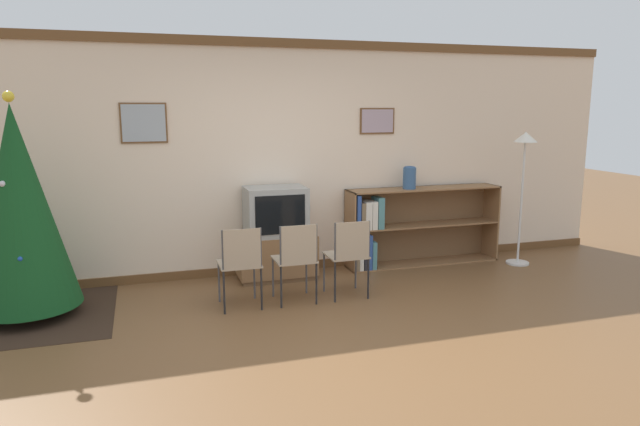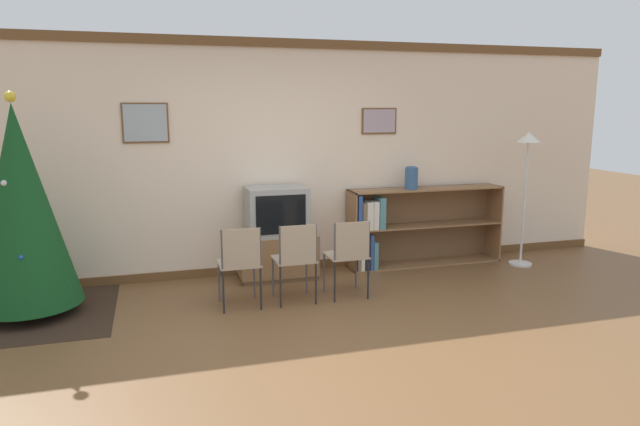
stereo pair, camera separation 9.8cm
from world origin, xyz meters
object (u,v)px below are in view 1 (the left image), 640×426
vase (409,177)px  bookshelf (399,227)px  television (276,211)px  tv_console (276,256)px  standing_lamp (524,164)px  christmas_tree (19,208)px  folding_chair_center (296,258)px  folding_chair_left (241,262)px  folding_chair_right (349,253)px

vase → bookshelf: bearing=163.9°
television → bookshelf: (1.58, 0.09, -0.30)m
tv_console → television: bearing=-90.0°
standing_lamp → christmas_tree: bearing=-178.3°
folding_chair_center → bookshelf: bookshelf is taller
tv_console → folding_chair_left: (-0.56, -0.89, 0.22)m
folding_chair_center → standing_lamp: 3.19m
christmas_tree → folding_chair_left: christmas_tree is taller
folding_chair_right → bookshelf: size_ratio=0.42×
television → christmas_tree: bearing=-169.2°
tv_console → television: 0.53m
television → bookshelf: 1.61m
christmas_tree → tv_console: size_ratio=2.35×
folding_chair_left → folding_chair_right: size_ratio=1.00×
christmas_tree → standing_lamp: 5.54m
television → folding_chair_left: size_ratio=0.83×
television → standing_lamp: bearing=-5.9°
television → vase: 1.71m
television → bookshelf: bearing=3.2°
christmas_tree → folding_chair_center: bearing=-9.3°
tv_console → vase: bearing=1.8°
television → vase: size_ratio=2.48×
tv_console → standing_lamp: 3.21m
folding_chair_right → folding_chair_left: bearing=180.0°
christmas_tree → tv_console: christmas_tree is taller
folding_chair_center → standing_lamp: (3.03, 0.57, 0.79)m
vase → folding_chair_center: bearing=-150.7°
folding_chair_center → standing_lamp: standing_lamp is taller
folding_chair_center → vase: size_ratio=3.00×
tv_console → television: size_ratio=1.30×
folding_chair_center → standing_lamp: size_ratio=0.50×
vase → folding_chair_right: bearing=-140.0°
folding_chair_center → bookshelf: (1.58, 0.98, 0.01)m
folding_chair_left → vase: bearing=22.9°
television → tv_console: bearing=90.0°
folding_chair_right → standing_lamp: size_ratio=0.50×
television → vase: bearing=1.9°
folding_chair_center → folding_chair_right: 0.56m
folding_chair_center → television: bearing=90.0°
folding_chair_right → standing_lamp: bearing=13.1°
vase → standing_lamp: bearing=-15.4°
tv_console → folding_chair_left: folding_chair_left is taller
bookshelf → folding_chair_center: bearing=-148.2°
standing_lamp → folding_chair_center: bearing=-169.3°
christmas_tree → folding_chair_left: 2.07m
christmas_tree → vase: christmas_tree is taller
folding_chair_left → folding_chair_right: 1.11m
folding_chair_right → christmas_tree: bearing=172.3°
christmas_tree → folding_chair_right: size_ratio=2.53×
standing_lamp → vase: bearing=164.6°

